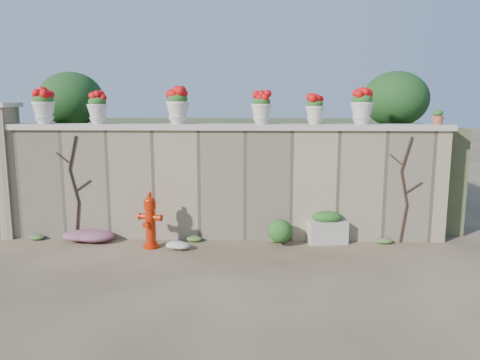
{
  "coord_description": "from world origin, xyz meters",
  "views": [
    {
      "loc": [
        0.61,
        -6.61,
        2.49
      ],
      "look_at": [
        0.33,
        1.4,
        1.15
      ],
      "focal_mm": 35.0,
      "sensor_mm": 36.0,
      "label": 1
    }
  ],
  "objects_px": {
    "urn_pot_0": "(44,106)",
    "terracotta_pot": "(438,118)",
    "fire_hydrant": "(150,220)",
    "planter_box": "(327,228)"
  },
  "relations": [
    {
      "from": "fire_hydrant",
      "to": "terracotta_pot",
      "type": "xyz_separation_m",
      "value": [
        5.0,
        0.67,
        1.72
      ]
    },
    {
      "from": "fire_hydrant",
      "to": "urn_pot_0",
      "type": "xyz_separation_m",
      "value": [
        -2.03,
        0.67,
        1.92
      ]
    },
    {
      "from": "fire_hydrant",
      "to": "terracotta_pot",
      "type": "relative_size",
      "value": 3.93
    },
    {
      "from": "planter_box",
      "to": "terracotta_pot",
      "type": "height_order",
      "value": "terracotta_pot"
    },
    {
      "from": "planter_box",
      "to": "terracotta_pot",
      "type": "xyz_separation_m",
      "value": [
        1.92,
        0.25,
        1.95
      ]
    },
    {
      "from": "planter_box",
      "to": "terracotta_pot",
      "type": "distance_m",
      "value": 2.75
    },
    {
      "from": "terracotta_pot",
      "to": "urn_pot_0",
      "type": "bearing_deg",
      "value": 180.0
    },
    {
      "from": "fire_hydrant",
      "to": "urn_pot_0",
      "type": "bearing_deg",
      "value": 177.77
    },
    {
      "from": "urn_pot_0",
      "to": "terracotta_pot",
      "type": "xyz_separation_m",
      "value": [
        7.04,
        0.0,
        -0.2
      ]
    },
    {
      "from": "fire_hydrant",
      "to": "terracotta_pot",
      "type": "height_order",
      "value": "terracotta_pot"
    }
  ]
}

